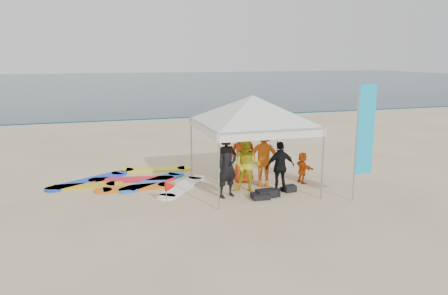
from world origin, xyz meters
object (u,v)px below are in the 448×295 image
surfboard_spread (134,181)px  marker_pennant (170,187)px  person_yellow (247,165)px  canopy_tent (253,96)px  person_black_b (280,167)px  person_orange_b (243,155)px  feather_flag (365,131)px  person_seated (302,168)px  person_black_a (227,166)px  person_orange_a (264,156)px

surfboard_spread → marker_pennant: bearing=-72.7°
person_yellow → canopy_tent: 2.09m
person_black_b → canopy_tent: 2.29m
person_orange_b → feather_flag: feather_flag is taller
person_seated → surfboard_spread: bearing=69.4°
canopy_tent → feather_flag: feather_flag is taller
person_black_a → surfboard_spread: (-2.46, 2.32, -0.90)m
person_black_a → person_black_b: size_ratio=1.21×
person_orange_a → feather_flag: 3.18m
person_black_a → person_orange_a: person_orange_a is taller
person_orange_b → person_seated: person_orange_b is taller
person_yellow → surfboard_spread: (-3.16, 2.07, -0.79)m
person_yellow → person_black_a: bearing=-128.7°
person_orange_a → surfboard_spread: 4.32m
canopy_tent → person_orange_a: bearing=21.1°
person_black_b → person_seated: bearing=-146.6°
person_black_a → feather_flag: 3.97m
canopy_tent → marker_pennant: 3.65m
person_yellow → marker_pennant: bearing=-139.3°
person_black_a → person_black_b: 1.68m
person_orange_a → person_black_b: 0.81m
canopy_tent → person_yellow: bearing=-133.2°
canopy_tent → feather_flag: bearing=-37.6°
person_seated → feather_flag: feather_flag is taller
person_orange_a → feather_flag: bearing=155.0°
person_seated → canopy_tent: canopy_tent is taller
feather_flag → person_yellow: bearing=149.5°
person_black_a → person_yellow: (0.70, 0.25, -0.10)m
person_yellow → feather_flag: 3.50m
person_black_a → person_orange_b: size_ratio=1.03×
feather_flag → marker_pennant: feather_flag is taller
person_yellow → surfboard_spread: person_yellow is taller
person_orange_a → person_black_b: size_ratio=1.25×
person_black_a → person_orange_b: (0.95, 1.28, -0.03)m
person_yellow → canopy_tent: canopy_tent is taller
person_orange_a → marker_pennant: bearing=35.7°
person_yellow → person_black_b: (0.97, -0.27, -0.06)m
feather_flag → person_seated: bearing=110.7°
feather_flag → surfboard_spread: (-6.01, 3.74, -1.96)m
person_black_b → surfboard_spread: person_black_b is taller
person_orange_b → surfboard_spread: size_ratio=0.37×
person_black_a → canopy_tent: 2.25m
person_orange_a → surfboard_spread: person_orange_a is taller
person_orange_a → canopy_tent: size_ratio=0.44×
person_seated → feather_flag: bearing=-162.0°
person_yellow → canopy_tent: bearing=78.5°
person_orange_a → person_seated: size_ratio=1.92×
person_yellow → marker_pennant: 2.45m
feather_flag → marker_pennant: size_ratio=5.31×
person_black_a → canopy_tent: size_ratio=0.43×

